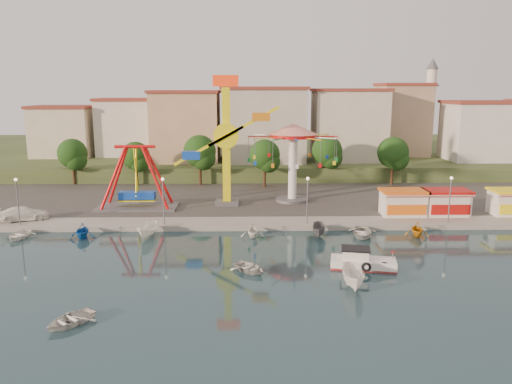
{
  "coord_description": "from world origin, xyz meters",
  "views": [
    {
      "loc": [
        1.24,
        -41.03,
        15.45
      ],
      "look_at": [
        2.29,
        14.0,
        4.0
      ],
      "focal_mm": 35.0,
      "sensor_mm": 36.0,
      "label": 1
    }
  ],
  "objects_px": {
    "wave_swinger": "(293,145)",
    "van": "(23,214)",
    "rowboat_a": "(249,268)",
    "kamikaze_tower": "(230,146)",
    "cabin_motorboat": "(362,262)",
    "pirate_ship_ride": "(136,178)",
    "skiff": "(353,278)"
  },
  "relations": [
    {
      "from": "wave_swinger",
      "to": "van",
      "type": "height_order",
      "value": "wave_swinger"
    },
    {
      "from": "kamikaze_tower",
      "to": "cabin_motorboat",
      "type": "xyz_separation_m",
      "value": [
        12.15,
        -21.99,
        -7.81
      ]
    },
    {
      "from": "cabin_motorboat",
      "to": "kamikaze_tower",
      "type": "bearing_deg",
      "value": 130.01
    },
    {
      "from": "kamikaze_tower",
      "to": "cabin_motorboat",
      "type": "bearing_deg",
      "value": -61.08
    },
    {
      "from": "wave_swinger",
      "to": "rowboat_a",
      "type": "distance_m",
      "value": 26.52
    },
    {
      "from": "kamikaze_tower",
      "to": "pirate_ship_ride",
      "type": "bearing_deg",
      "value": -172.66
    },
    {
      "from": "cabin_motorboat",
      "to": "rowboat_a",
      "type": "bearing_deg",
      "value": -164.97
    },
    {
      "from": "kamikaze_tower",
      "to": "van",
      "type": "height_order",
      "value": "kamikaze_tower"
    },
    {
      "from": "pirate_ship_ride",
      "to": "cabin_motorboat",
      "type": "xyz_separation_m",
      "value": [
        23.87,
        -20.48,
        -3.87
      ]
    },
    {
      "from": "kamikaze_tower",
      "to": "van",
      "type": "relative_size",
      "value": 3.07
    },
    {
      "from": "pirate_ship_ride",
      "to": "rowboat_a",
      "type": "distance_m",
      "value": 25.71
    },
    {
      "from": "rowboat_a",
      "to": "van",
      "type": "height_order",
      "value": "van"
    },
    {
      "from": "wave_swinger",
      "to": "cabin_motorboat",
      "type": "xyz_separation_m",
      "value": [
        3.94,
        -23.96,
        -7.67
      ]
    },
    {
      "from": "pirate_ship_ride",
      "to": "skiff",
      "type": "bearing_deg",
      "value": -48.18
    },
    {
      "from": "cabin_motorboat",
      "to": "van",
      "type": "xyz_separation_m",
      "value": [
        -35.69,
        14.67,
        0.85
      ]
    },
    {
      "from": "wave_swinger",
      "to": "skiff",
      "type": "bearing_deg",
      "value": -85.36
    },
    {
      "from": "pirate_ship_ride",
      "to": "van",
      "type": "bearing_deg",
      "value": -153.83
    },
    {
      "from": "kamikaze_tower",
      "to": "rowboat_a",
      "type": "height_order",
      "value": "kamikaze_tower"
    },
    {
      "from": "cabin_motorboat",
      "to": "skiff",
      "type": "height_order",
      "value": "cabin_motorboat"
    },
    {
      "from": "wave_swinger",
      "to": "van",
      "type": "distance_m",
      "value": 33.78
    },
    {
      "from": "cabin_motorboat",
      "to": "van",
      "type": "height_order",
      "value": "van"
    },
    {
      "from": "kamikaze_tower",
      "to": "cabin_motorboat",
      "type": "distance_m",
      "value": 26.31
    },
    {
      "from": "wave_swinger",
      "to": "rowboat_a",
      "type": "bearing_deg",
      "value": -103.45
    },
    {
      "from": "kamikaze_tower",
      "to": "rowboat_a",
      "type": "bearing_deg",
      "value": -84.18
    },
    {
      "from": "pirate_ship_ride",
      "to": "skiff",
      "type": "height_order",
      "value": "pirate_ship_ride"
    },
    {
      "from": "cabin_motorboat",
      "to": "skiff",
      "type": "xyz_separation_m",
      "value": [
        -1.65,
        -4.36,
        0.3
      ]
    },
    {
      "from": "skiff",
      "to": "van",
      "type": "relative_size",
      "value": 0.8
    },
    {
      "from": "wave_swinger",
      "to": "rowboat_a",
      "type": "relative_size",
      "value": 3.39
    },
    {
      "from": "kamikaze_tower",
      "to": "skiff",
      "type": "height_order",
      "value": "kamikaze_tower"
    },
    {
      "from": "kamikaze_tower",
      "to": "van",
      "type": "bearing_deg",
      "value": -162.73
    },
    {
      "from": "cabin_motorboat",
      "to": "rowboat_a",
      "type": "distance_m",
      "value": 9.86
    },
    {
      "from": "wave_swinger",
      "to": "cabin_motorboat",
      "type": "bearing_deg",
      "value": -80.65
    }
  ]
}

